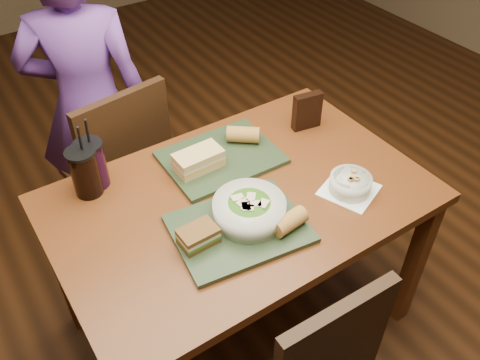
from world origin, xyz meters
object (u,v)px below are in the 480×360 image
object	(u,v)px
dining_table	(240,213)
salad_bowl	(249,209)
tray_far	(221,157)
sandwich_near	(198,236)
soup_bowl	(350,183)
baguette_far	(243,135)
sandwich_far	(198,160)
chip_bag	(307,111)
cup_berry	(92,164)
chair_far	(124,167)
tray_near	(239,229)
baguette_near	(289,222)
cup_cola	(85,172)
diner	(90,106)

from	to	relation	value
dining_table	salad_bowl	xyz separation A→B (m)	(-0.05, -0.12, 0.15)
tray_far	sandwich_near	size ratio (longest dim) A/B	3.49
dining_table	tray_far	world-z (taller)	tray_far
soup_bowl	baguette_far	size ratio (longest dim) A/B	1.84
salad_bowl	sandwich_far	xyz separation A→B (m)	(-0.01, 0.31, -0.01)
tray_far	chip_bag	world-z (taller)	chip_bag
cup_berry	soup_bowl	bearing A→B (deg)	-35.90
dining_table	cup_berry	world-z (taller)	cup_berry
dining_table	chair_far	distance (m)	0.68
tray_near	sandwich_far	world-z (taller)	sandwich_far
chair_far	soup_bowl	distance (m)	1.02
baguette_far	sandwich_far	bearing A→B (deg)	-169.02
dining_table	baguette_near	size ratio (longest dim) A/B	11.07
cup_cola	diner	bearing A→B (deg)	69.42
chair_far	baguette_near	bearing A→B (deg)	-75.36
soup_bowl	baguette_far	xyz separation A→B (m)	(-0.16, 0.43, 0.02)
diner	salad_bowl	xyz separation A→B (m)	(0.18, -0.98, 0.07)
baguette_near	baguette_far	distance (m)	0.49
dining_table	tray_near	size ratio (longest dim) A/B	3.10
baguette_near	chip_bag	size ratio (longest dim) A/B	0.76
sandwich_far	baguette_far	bearing A→B (deg)	10.98
tray_far	tray_near	bearing A→B (deg)	-112.93
diner	sandwich_near	distance (m)	0.98
chip_bag	dining_table	bearing A→B (deg)	-147.06
salad_bowl	baguette_far	world-z (taller)	salad_bowl
chair_far	chip_bag	world-z (taller)	chair_far
sandwich_far	baguette_far	distance (m)	0.23
tray_near	soup_bowl	size ratio (longest dim) A/B	1.83
chair_far	sandwich_near	world-z (taller)	chair_far
baguette_near	tray_near	bearing A→B (deg)	144.49
chip_bag	baguette_far	bearing A→B (deg)	-178.69
diner	salad_bowl	world-z (taller)	diner
chip_bag	tray_far	bearing A→B (deg)	-171.97
baguette_near	chip_bag	xyz separation A→B (m)	(0.42, 0.42, 0.03)
dining_table	tray_far	size ratio (longest dim) A/B	3.10
cup_cola	tray_near	bearing A→B (deg)	-53.15
dining_table	cup_cola	distance (m)	0.56
dining_table	sandwich_far	size ratio (longest dim) A/B	7.36
diner	cup_berry	distance (m)	0.56
cup_berry	chair_far	bearing A→B (deg)	56.65
diner	sandwich_near	bearing A→B (deg)	112.95
chip_bag	cup_cola	bearing A→B (deg)	-177.59
chair_far	tray_near	distance (m)	0.82
dining_table	cup_berry	xyz separation A→B (m)	(-0.39, 0.33, 0.18)
tray_near	tray_far	distance (m)	0.37
sandwich_near	cup_cola	size ratio (longest dim) A/B	0.43
diner	sandwich_far	bearing A→B (deg)	128.04
salad_bowl	sandwich_far	distance (m)	0.31
soup_bowl	cup_berry	world-z (taller)	cup_berry
cup_berry	baguette_near	bearing A→B (deg)	-52.80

